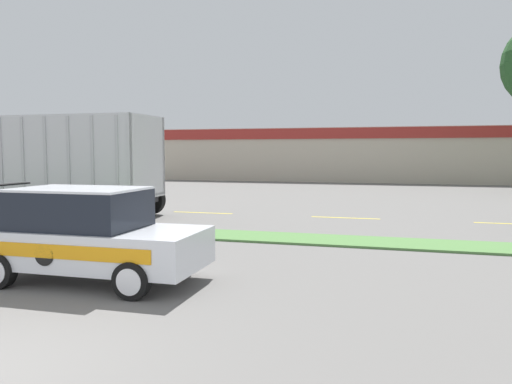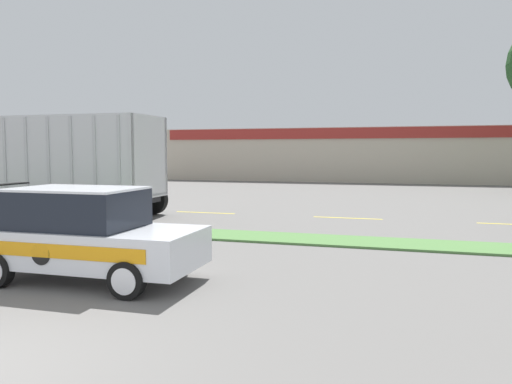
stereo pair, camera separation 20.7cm
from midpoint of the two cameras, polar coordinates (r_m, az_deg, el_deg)
The scene contains 6 objects.
grass_verge at distance 13.85m, azimuth -2.90°, elevation -4.95°, with size 120.00×1.54×0.06m, color #517F42.
centre_line_3 at distance 21.81m, azimuth -18.78°, elevation -1.75°, with size 2.40×0.14×0.01m, color yellow.
centre_line_4 at distance 19.20m, azimuth -5.53°, elevation -2.36°, with size 2.40×0.14×0.01m, color yellow.
centre_line_5 at distance 17.88m, azimuth 10.73°, elevation -2.94°, with size 2.40×0.14×0.01m, color yellow.
rally_car at distance 9.53m, azimuth -18.42°, elevation -4.56°, with size 4.09×1.92×1.72m.
store_building_backdrop at distance 43.77m, azimuth 16.71°, elevation 4.11°, with size 39.20×12.10×4.16m.
Camera 2 is at (4.69, -3.88, 2.33)m, focal length 35.00 mm.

